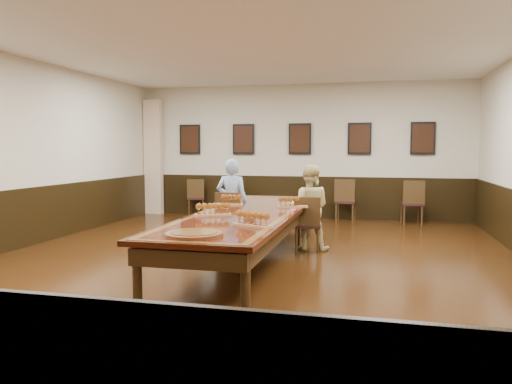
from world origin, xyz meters
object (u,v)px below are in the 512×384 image
(carved_platter, at_px, (194,234))
(person_woman, at_px, (309,207))
(chair_woman, at_px, (308,224))
(conference_table, at_px, (248,222))
(spare_chair_d, at_px, (412,202))
(spare_chair_c, at_px, (346,200))
(spare_chair_a, at_px, (197,197))
(chair_man, at_px, (231,219))
(person_man, at_px, (232,202))
(spare_chair_b, at_px, (237,199))

(carved_platter, bearing_deg, person_woman, 76.51)
(chair_woman, distance_m, conference_table, 1.31)
(spare_chair_d, distance_m, conference_table, 5.18)
(spare_chair_d, bearing_deg, spare_chair_c, -11.10)
(carved_platter, bearing_deg, spare_chair_a, 110.21)
(conference_table, bearing_deg, spare_chair_d, 60.22)
(spare_chair_a, relative_size, spare_chair_c, 0.93)
(chair_man, height_order, person_man, person_man)
(person_woman, bearing_deg, person_man, -6.43)
(carved_platter, bearing_deg, spare_chair_c, 80.08)
(chair_woman, height_order, spare_chair_b, spare_chair_b)
(spare_chair_a, bearing_deg, chair_man, 107.33)
(spare_chair_c, relative_size, person_man, 0.65)
(spare_chair_d, bearing_deg, person_man, 38.24)
(chair_woman, xyz_separation_m, person_woman, (-0.00, 0.10, 0.25))
(spare_chair_d, relative_size, person_woman, 0.69)
(spare_chair_c, bearing_deg, spare_chair_b, 7.10)
(spare_chair_b, distance_m, conference_table, 4.70)
(conference_table, bearing_deg, spare_chair_a, 118.13)
(spare_chair_b, bearing_deg, spare_chair_a, -15.30)
(spare_chair_b, relative_size, spare_chair_d, 0.97)
(chair_woman, bearing_deg, spare_chair_a, -50.18)
(spare_chair_b, bearing_deg, conference_table, 109.70)
(spare_chair_d, bearing_deg, carved_platter, 61.37)
(chair_man, distance_m, person_man, 0.30)
(chair_man, bearing_deg, person_woman, 176.69)
(spare_chair_b, height_order, person_woman, person_woman)
(spare_chair_a, relative_size, person_man, 0.61)
(spare_chair_a, xyz_separation_m, spare_chair_c, (3.71, -0.24, 0.03))
(chair_woman, xyz_separation_m, spare_chair_b, (-2.17, 3.40, 0.02))
(chair_man, bearing_deg, carved_platter, 97.22)
(spare_chair_b, height_order, spare_chair_c, spare_chair_c)
(chair_woman, height_order, person_woman, person_woman)
(conference_table, bearing_deg, chair_man, 117.40)
(spare_chair_a, height_order, carved_platter, spare_chair_a)
(spare_chair_a, height_order, spare_chair_d, spare_chair_d)
(person_man, xyz_separation_m, carved_platter, (0.58, -3.36, 0.03))
(chair_woman, relative_size, spare_chair_a, 0.99)
(spare_chair_d, bearing_deg, conference_table, 53.29)
(spare_chair_d, relative_size, conference_table, 0.20)
(chair_woman, xyz_separation_m, spare_chair_d, (1.83, 3.42, 0.04))
(chair_woman, bearing_deg, conference_table, 53.85)
(person_man, relative_size, conference_table, 0.30)
(spare_chair_c, xyz_separation_m, conference_table, (-1.12, -4.60, 0.12))
(spare_chair_d, distance_m, carved_platter, 7.07)
(spare_chair_c, height_order, person_man, person_man)
(person_man, distance_m, conference_table, 1.43)
(spare_chair_a, bearing_deg, spare_chair_c, 165.25)
(person_man, bearing_deg, spare_chair_b, -78.49)
(chair_man, distance_m, person_woman, 1.37)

